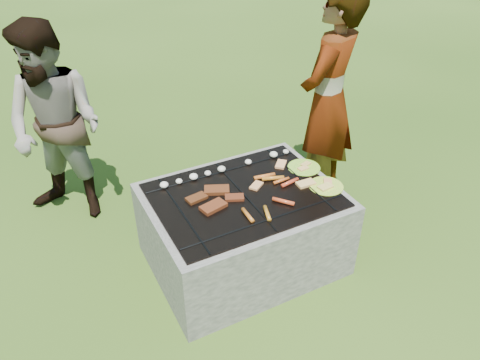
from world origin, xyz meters
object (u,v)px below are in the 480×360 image
object	(u,v)px
cook	(328,101)
bystander	(56,127)
plate_far	(304,168)
plate_near	(326,186)
fire_pit	(243,231)

from	to	relation	value
cook	bystander	size ratio (longest dim) A/B	1.13
plate_far	bystander	bearing A→B (deg)	144.30
plate_far	plate_near	bearing A→B (deg)	-90.06
fire_pit	plate_far	xyz separation A→B (m)	(0.56, 0.09, 0.33)
fire_pit	plate_near	bearing A→B (deg)	-17.94
fire_pit	plate_far	distance (m)	0.66
fire_pit	plate_near	world-z (taller)	plate_near
plate_far	bystander	distance (m)	1.92
cook	bystander	world-z (taller)	cook
plate_far	plate_near	distance (m)	0.28
plate_far	bystander	xyz separation A→B (m)	(-1.55, 1.11, 0.20)
plate_far	plate_near	size ratio (longest dim) A/B	1.02
fire_pit	bystander	size ratio (longest dim) A/B	0.80
fire_pit	cook	size ratio (longest dim) A/B	0.71
plate_far	fire_pit	bearing A→B (deg)	-170.51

